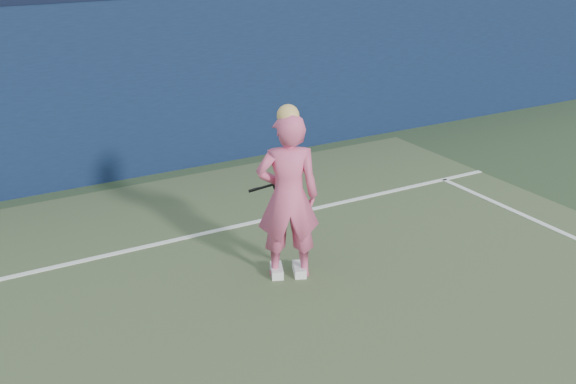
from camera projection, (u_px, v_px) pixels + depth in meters
backstop_wall at (50, 98)px, 9.63m from camera, size 24.00×0.40×2.50m
player at (288, 196)px, 7.30m from camera, size 0.76×0.64×1.84m
racket at (282, 183)px, 7.70m from camera, size 0.49×0.27×0.29m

